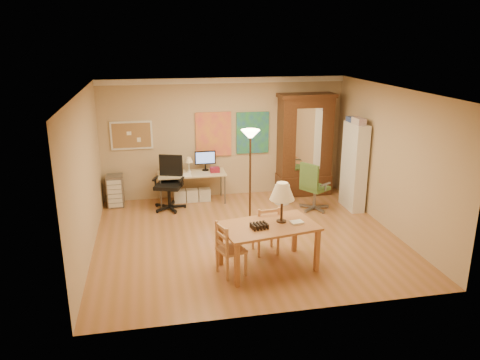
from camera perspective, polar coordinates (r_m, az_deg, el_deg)
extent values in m
plane|color=#996536|center=(8.74, 0.85, -6.98)|extent=(5.50, 5.50, 0.00)
cube|color=white|center=(10.43, -1.95, 12.05)|extent=(5.50, 0.08, 0.12)
cube|color=#986A47|center=(10.48, -13.08, 5.33)|extent=(0.90, 0.04, 0.62)
cube|color=yellow|center=(10.57, -3.24, 5.58)|extent=(0.80, 0.04, 1.00)
cube|color=#27659C|center=(10.73, 1.55, 5.78)|extent=(0.75, 0.04, 0.95)
cube|color=brown|center=(7.38, 3.50, -5.63)|extent=(1.62, 1.14, 0.04)
cube|color=brown|center=(6.99, -0.36, -10.34)|extent=(0.08, 0.08, 0.70)
cube|color=brown|center=(7.52, 9.37, -8.48)|extent=(0.08, 0.08, 0.70)
cube|color=brown|center=(7.62, -2.40, -7.89)|extent=(0.08, 0.08, 0.70)
cube|color=brown|center=(8.11, 6.68, -6.38)|extent=(0.08, 0.08, 0.70)
cylinder|color=black|center=(7.51, 5.06, -5.00)|extent=(0.16, 0.16, 0.02)
cylinder|color=black|center=(7.44, 5.10, -3.66)|extent=(0.04, 0.04, 0.40)
cone|color=#FFEBC7|center=(7.33, 5.17, -1.35)|extent=(0.40, 0.40, 0.28)
cube|color=white|center=(7.47, 6.94, -5.14)|extent=(0.22, 0.18, 0.03)
cube|color=black|center=(7.23, 2.37, -5.61)|extent=(0.31, 0.26, 0.08)
cube|color=tan|center=(8.03, 3.12, -6.10)|extent=(0.43, 0.41, 0.04)
cube|color=tan|center=(8.31, 3.86, -6.88)|extent=(0.04, 0.04, 0.39)
cube|color=tan|center=(8.21, 1.58, -7.17)|extent=(0.04, 0.04, 0.39)
cube|color=tan|center=(8.03, 4.65, -7.80)|extent=(0.04, 0.04, 0.39)
cube|color=tan|center=(7.92, 2.30, -8.11)|extent=(0.04, 0.04, 0.39)
cube|color=tan|center=(7.85, 4.73, -4.89)|extent=(0.04, 0.04, 0.45)
cube|color=tan|center=(7.75, 2.33, -5.17)|extent=(0.04, 0.04, 0.45)
cube|color=tan|center=(7.78, 3.55, -4.72)|extent=(0.35, 0.06, 0.05)
cube|color=tan|center=(7.32, -1.07, -8.50)|extent=(0.49, 0.50, 0.04)
cube|color=tan|center=(7.35, 0.72, -10.23)|extent=(0.05, 0.05, 0.39)
cube|color=tan|center=(7.62, -0.59, -9.19)|extent=(0.05, 0.05, 0.39)
cube|color=tan|center=(7.21, -1.56, -10.81)|extent=(0.05, 0.05, 0.39)
cube|color=tan|center=(7.49, -2.81, -9.72)|extent=(0.05, 0.05, 0.39)
cube|color=tan|center=(7.02, -1.59, -7.65)|extent=(0.05, 0.05, 0.45)
cube|color=tan|center=(7.30, -2.86, -6.65)|extent=(0.05, 0.05, 0.45)
cube|color=tan|center=(7.14, -2.24, -6.81)|extent=(0.13, 0.34, 0.05)
cylinder|color=#3C2618|center=(9.15, 1.20, -5.71)|extent=(0.29, 0.29, 0.03)
cylinder|color=#3C2618|center=(8.84, 1.24, -0.25)|extent=(0.04, 0.04, 1.82)
cone|color=#FFE0A5|center=(8.60, 1.28, 5.66)|extent=(0.35, 0.35, 0.14)
cube|color=#BFAF8C|center=(10.37, -5.91, 0.79)|extent=(1.49, 0.65, 0.03)
cylinder|color=slate|center=(10.17, -9.61, -1.70)|extent=(0.03, 0.03, 0.65)
cylinder|color=slate|center=(10.29, -1.84, -1.23)|extent=(0.03, 0.03, 0.65)
cylinder|color=slate|center=(10.70, -9.71, -0.74)|extent=(0.03, 0.03, 0.65)
cylinder|color=slate|center=(10.81, -2.33, -0.31)|extent=(0.03, 0.03, 0.65)
cube|color=black|center=(10.29, -8.21, 0.70)|extent=(0.30, 0.20, 0.01)
cube|color=black|center=(10.41, -8.28, 1.46)|extent=(0.30, 0.05, 0.19)
cube|color=black|center=(10.45, -4.27, 2.74)|extent=(0.46, 0.04, 0.30)
cone|color=#FFEBC7|center=(10.37, -6.27, 2.47)|extent=(0.19, 0.19, 0.11)
cube|color=white|center=(10.22, -6.62, 0.62)|extent=(0.23, 0.30, 0.01)
cube|color=maroon|center=(10.36, -3.09, 1.25)|extent=(0.20, 0.15, 0.11)
cube|color=white|center=(10.55, -7.36, -1.95)|extent=(0.26, 0.22, 0.28)
cube|color=white|center=(10.57, -5.85, -1.86)|extent=(0.26, 0.22, 0.28)
cube|color=silver|center=(10.60, -4.35, -1.77)|extent=(0.26, 0.22, 0.28)
cylinder|color=black|center=(10.11, -8.63, -2.07)|extent=(0.07, 0.07, 0.44)
cube|color=black|center=(10.03, -8.69, -0.71)|extent=(0.66, 0.65, 0.08)
cube|color=black|center=(10.15, -8.40, 1.48)|extent=(0.50, 0.21, 0.57)
cube|color=black|center=(10.06, -10.29, 0.20)|extent=(0.15, 0.33, 0.03)
cube|color=black|center=(9.91, -7.14, 0.07)|extent=(0.15, 0.33, 0.03)
cylinder|color=slate|center=(10.12, 9.08, -2.19)|extent=(0.06, 0.06, 0.40)
cube|color=#40622C|center=(10.05, 9.14, -0.94)|extent=(0.65, 0.66, 0.07)
cube|color=#40622C|center=(9.79, 8.42, 0.46)|extent=(0.29, 0.42, 0.53)
cube|color=slate|center=(9.86, 10.38, -0.51)|extent=(0.28, 0.20, 0.03)
cube|color=slate|center=(10.16, 8.01, 0.15)|extent=(0.28, 0.20, 0.03)
cube|color=slate|center=(10.54, -14.96, -1.27)|extent=(0.34, 0.39, 0.69)
cube|color=silver|center=(10.34, -15.02, -1.62)|extent=(0.30, 0.02, 0.59)
cube|color=#34170E|center=(10.90, 7.86, 4.09)|extent=(1.19, 0.54, 2.26)
cube|color=#34170E|center=(11.14, 7.67, -0.40)|extent=(1.23, 0.58, 0.45)
cube|color=white|center=(10.60, 8.38, 4.89)|extent=(0.59, 0.01, 1.40)
cube|color=#34170E|center=(10.70, 8.12, 10.17)|extent=(1.27, 0.60, 0.09)
cube|color=white|center=(10.19, 13.74, 1.61)|extent=(0.28, 0.74, 1.85)
cube|color=#993333|center=(10.19, 13.68, -1.21)|extent=(0.17, 0.37, 0.22)
cube|color=#334C99|center=(10.19, 13.36, 5.18)|extent=(0.17, 0.26, 0.18)
cylinder|color=silver|center=(10.41, 5.15, -1.72)|extent=(0.34, 0.34, 0.42)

